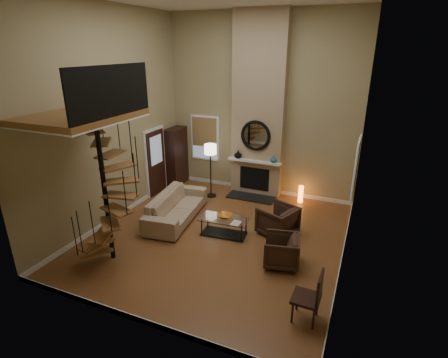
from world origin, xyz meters
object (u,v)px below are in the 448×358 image
at_px(armchair_far, 285,251).
at_px(sofa, 176,206).
at_px(floor_lamp, 210,154).
at_px(accent_lamp, 301,194).
at_px(coffee_table, 224,224).
at_px(side_chair, 312,296).
at_px(armchair_near, 280,222).
at_px(hutch, 176,157).

bearing_deg(armchair_far, sofa, -119.32).
bearing_deg(floor_lamp, accent_lamp, 13.92).
relative_size(coffee_table, side_chair, 1.29).
relative_size(armchair_far, floor_lamp, 0.44).
relative_size(armchair_far, side_chair, 0.76).
bearing_deg(armchair_near, accent_lamp, -160.49).
xyz_separation_m(sofa, accent_lamp, (2.91, 2.49, -0.15)).
height_order(floor_lamp, accent_lamp, floor_lamp).
height_order(armchair_near, accent_lamp, armchair_near).
distance_m(coffee_table, floor_lamp, 2.72).
relative_size(floor_lamp, side_chair, 1.71).
height_order(floor_lamp, side_chair, floor_lamp).
height_order(accent_lamp, side_chair, side_chair).
distance_m(floor_lamp, side_chair, 5.83).
relative_size(armchair_near, side_chair, 0.86).
xyz_separation_m(hutch, coffee_table, (2.90, -2.66, -0.67)).
bearing_deg(coffee_table, armchair_far, -22.49).
relative_size(sofa, floor_lamp, 1.45).
height_order(hutch, side_chair, hutch).
xyz_separation_m(hutch, floor_lamp, (1.56, -0.58, 0.46)).
bearing_deg(hutch, armchair_far, -36.07).
xyz_separation_m(hutch, accent_lamp, (4.28, 0.10, -0.70)).
xyz_separation_m(floor_lamp, side_chair, (3.88, -4.25, -0.89)).
bearing_deg(side_chair, armchair_far, 119.33).
relative_size(hutch, armchair_far, 2.66).
distance_m(armchair_near, accent_lamp, 2.20).
xyz_separation_m(sofa, armchair_far, (3.26, -0.98, -0.04)).
distance_m(armchair_near, floor_lamp, 3.22).
bearing_deg(side_chair, coffee_table, 139.57).
bearing_deg(armchair_near, hutch, -94.92).
bearing_deg(sofa, accent_lamp, -56.75).
distance_m(armchair_far, side_chair, 1.67).
height_order(sofa, floor_lamp, floor_lamp).
relative_size(hutch, coffee_table, 1.57).
distance_m(armchair_far, coffee_table, 1.87).
height_order(hutch, armchair_far, hutch).
bearing_deg(hutch, side_chair, -41.54).
bearing_deg(coffee_table, sofa, 170.27).
distance_m(coffee_table, accent_lamp, 3.08).
bearing_deg(floor_lamp, hutch, 159.79).
xyz_separation_m(armchair_far, side_chair, (0.82, -1.45, 0.17)).
distance_m(hutch, armchair_far, 5.76).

